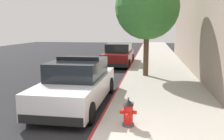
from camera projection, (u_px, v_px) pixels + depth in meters
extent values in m
cube|color=#232326|center=(63.00, 72.00, 15.57)|extent=(32.87, 60.00, 0.20)
cube|color=#ADA89E|center=(159.00, 72.00, 14.61)|extent=(3.66, 60.00, 0.14)
cube|color=maroon|center=(128.00, 71.00, 14.90)|extent=(0.08, 60.00, 0.14)
cube|color=black|center=(202.00, 21.00, 11.81)|extent=(0.06, 1.30, 1.10)
cube|color=black|center=(183.00, 24.00, 18.96)|extent=(0.06, 1.30, 1.10)
cube|color=white|center=(78.00, 88.00, 8.56)|extent=(1.84, 4.80, 0.76)
cube|color=black|center=(78.00, 68.00, 8.59)|extent=(1.64, 2.50, 0.60)
cube|color=black|center=(51.00, 120.00, 6.33)|extent=(1.76, 0.16, 0.24)
cube|color=black|center=(93.00, 81.00, 10.88)|extent=(1.76, 0.16, 0.24)
cylinder|color=black|center=(70.00, 84.00, 10.40)|extent=(0.22, 0.64, 0.64)
cylinder|color=black|center=(110.00, 85.00, 10.13)|extent=(0.22, 0.64, 0.64)
cylinder|color=black|center=(32.00, 110.00, 7.09)|extent=(0.22, 0.64, 0.64)
cylinder|color=black|center=(90.00, 113.00, 6.82)|extent=(0.22, 0.64, 0.64)
cube|color=black|center=(78.00, 58.00, 8.48)|extent=(1.48, 0.20, 0.12)
cube|color=red|center=(68.00, 58.00, 8.54)|extent=(0.44, 0.18, 0.11)
cube|color=#1E33E0|center=(87.00, 59.00, 8.43)|extent=(0.44, 0.18, 0.11)
cube|color=maroon|center=(119.00, 57.00, 17.75)|extent=(1.84, 4.80, 0.76)
cube|color=black|center=(119.00, 47.00, 17.78)|extent=(1.64, 2.50, 0.60)
cube|color=black|center=(114.00, 65.00, 15.52)|extent=(1.76, 0.16, 0.24)
cube|color=black|center=(122.00, 57.00, 20.07)|extent=(1.76, 0.16, 0.24)
cylinder|color=black|center=(111.00, 58.00, 19.58)|extent=(0.22, 0.64, 0.64)
cylinder|color=black|center=(132.00, 58.00, 19.32)|extent=(0.22, 0.64, 0.64)
cylinder|color=black|center=(102.00, 64.00, 16.28)|extent=(0.22, 0.64, 0.64)
cylinder|color=black|center=(128.00, 64.00, 16.01)|extent=(0.22, 0.64, 0.64)
cylinder|color=#4C4C51|center=(128.00, 124.00, 6.40)|extent=(0.32, 0.32, 0.06)
cylinder|color=red|center=(128.00, 114.00, 6.35)|extent=(0.24, 0.24, 0.50)
cone|color=black|center=(128.00, 102.00, 6.30)|extent=(0.28, 0.28, 0.14)
cylinder|color=#4C4C51|center=(128.00, 99.00, 6.28)|extent=(0.05, 0.05, 0.06)
cylinder|color=red|center=(122.00, 112.00, 6.37)|extent=(0.10, 0.10, 0.10)
cylinder|color=red|center=(135.00, 112.00, 6.31)|extent=(0.10, 0.10, 0.10)
cylinder|color=red|center=(128.00, 116.00, 6.17)|extent=(0.13, 0.12, 0.13)
cylinder|color=brown|center=(146.00, 53.00, 12.97)|extent=(0.28, 0.28, 2.41)
sphere|color=#387A33|center=(147.00, 7.00, 12.57)|extent=(3.32, 3.32, 3.32)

